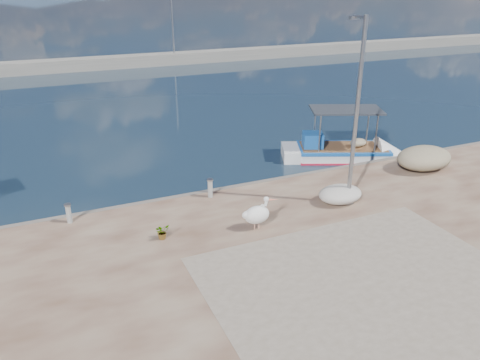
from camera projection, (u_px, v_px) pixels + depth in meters
name	position (u px, v px, depth m)	size (l,w,h in m)	color
ground	(286.00, 256.00, 15.74)	(1400.00, 1400.00, 0.00)	#162635
quay_patch	(368.00, 285.00, 13.39)	(9.00, 7.00, 0.01)	gray
breakwater	(101.00, 63.00, 49.16)	(120.00, 2.20, 7.50)	gray
boat_right	(341.00, 154.00, 24.37)	(6.68, 4.44, 3.07)	white
pelican	(257.00, 214.00, 16.23)	(1.26, 0.71, 1.20)	tan
lamp_post	(355.00, 121.00, 17.11)	(0.44, 0.96, 7.00)	gray
bollard_near	(210.00, 187.00, 18.70)	(0.26, 0.26, 0.78)	gray
bollard_far	(69.00, 213.00, 16.72)	(0.24, 0.24, 0.73)	gray
potted_plant	(162.00, 232.00, 15.72)	(0.47, 0.40, 0.52)	#33722D
net_pile_c	(424.00, 158.00, 21.48)	(2.71, 1.94, 1.07)	tan
net_pile_d	(340.00, 194.00, 18.31)	(1.79, 1.34, 0.67)	beige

